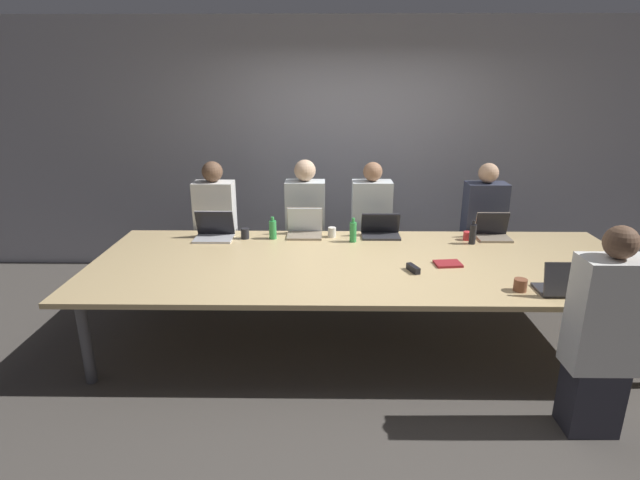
{
  "coord_description": "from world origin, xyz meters",
  "views": [
    {
      "loc": [
        -0.31,
        -3.86,
        2.17
      ],
      "look_at": [
        -0.37,
        0.1,
        0.87
      ],
      "focal_mm": 28.0,
      "sensor_mm": 36.0,
      "label": 1
    }
  ],
  "objects": [
    {
      "name": "ground_plane",
      "position": [
        0.0,
        0.0,
        0.0
      ],
      "size": [
        24.0,
        24.0,
        0.0
      ],
      "primitive_type": "plane",
      "color": "#4C4742"
    },
    {
      "name": "curtain_wall",
      "position": [
        0.0,
        1.86,
        1.4
      ],
      "size": [
        12.0,
        0.06,
        2.8
      ],
      "color": "#9999A3",
      "rests_on": "ground_plane"
    },
    {
      "name": "conference_table",
      "position": [
        0.0,
        0.0,
        0.68
      ],
      "size": [
        4.48,
        1.69,
        0.72
      ],
      "color": "#D6B77F",
      "rests_on": "ground_plane"
    },
    {
      "name": "laptop_far_center",
      "position": [
        0.2,
        0.68,
        0.79
      ],
      "size": [
        0.37,
        0.22,
        0.22
      ],
      "color": "#333338",
      "rests_on": "conference_table"
    },
    {
      "name": "person_far_center",
      "position": [
        0.15,
        1.09,
        0.66
      ],
      "size": [
        0.4,
        0.24,
        1.37
      ],
      "color": "#2D2D38",
      "rests_on": "ground_plane"
    },
    {
      "name": "bottle_far_center",
      "position": [
        -0.07,
        0.51,
        0.82
      ],
      "size": [
        0.06,
        0.06,
        0.23
      ],
      "color": "green",
      "rests_on": "conference_table"
    },
    {
      "name": "laptop_near_right",
      "position": [
        1.34,
        -0.64,
        0.79
      ],
      "size": [
        0.32,
        0.25,
        0.25
      ],
      "rotation": [
        0.0,
        0.0,
        3.14
      ],
      "color": "#333338",
      "rests_on": "conference_table"
    },
    {
      "name": "person_near_right",
      "position": [
        1.37,
        -1.13,
        0.66
      ],
      "size": [
        0.4,
        0.24,
        1.37
      ],
      "rotation": [
        0.0,
        0.0,
        3.14
      ],
      "color": "#2D2D38",
      "rests_on": "ground_plane"
    },
    {
      "name": "cup_near_right",
      "position": [
        1.06,
        -0.58,
        0.77
      ],
      "size": [
        0.09,
        0.09,
        0.09
      ],
      "color": "brown",
      "rests_on": "conference_table"
    },
    {
      "name": "laptop_far_midleft",
      "position": [
        -0.52,
        0.71,
        0.8
      ],
      "size": [
        0.34,
        0.26,
        0.27
      ],
      "color": "gray",
      "rests_on": "conference_table"
    },
    {
      "name": "person_far_midleft",
      "position": [
        -0.53,
        1.08,
        0.68
      ],
      "size": [
        0.4,
        0.24,
        1.39
      ],
      "color": "#2D2D38",
      "rests_on": "ground_plane"
    },
    {
      "name": "cup_far_midleft",
      "position": [
        -0.26,
        0.65,
        0.77
      ],
      "size": [
        0.08,
        0.08,
        0.09
      ],
      "color": "white",
      "rests_on": "conference_table"
    },
    {
      "name": "bottle_far_midleft",
      "position": [
        -0.81,
        0.6,
        0.81
      ],
      "size": [
        0.07,
        0.07,
        0.21
      ],
      "color": "green",
      "rests_on": "conference_table"
    },
    {
      "name": "laptop_far_left",
      "position": [
        -1.36,
        0.6,
        0.8
      ],
      "size": [
        0.36,
        0.26,
        0.26
      ],
      "color": "#B7B7BC",
      "rests_on": "conference_table"
    },
    {
      "name": "person_far_left",
      "position": [
        -1.45,
        1.03,
        0.67
      ],
      "size": [
        0.4,
        0.24,
        1.38
      ],
      "color": "#2D2D38",
      "rests_on": "ground_plane"
    },
    {
      "name": "cup_far_left",
      "position": [
        -1.08,
        0.59,
        0.77
      ],
      "size": [
        0.08,
        0.08,
        0.1
      ],
      "color": "#232328",
      "rests_on": "conference_table"
    },
    {
      "name": "laptop_far_right",
      "position": [
        1.25,
        0.64,
        0.79
      ],
      "size": [
        0.31,
        0.24,
        0.24
      ],
      "color": "gray",
      "rests_on": "conference_table"
    },
    {
      "name": "person_far_right",
      "position": [
        1.28,
        1.02,
        0.66
      ],
      "size": [
        0.4,
        0.24,
        1.37
      ],
      "color": "#2D2D38",
      "rests_on": "ground_plane"
    },
    {
      "name": "cup_far_right",
      "position": [
        1.0,
        0.58,
        0.76
      ],
      "size": [
        0.08,
        0.08,
        0.08
      ],
      "color": "red",
      "rests_on": "conference_table"
    },
    {
      "name": "bottle_far_right",
      "position": [
        1.01,
        0.47,
        0.82
      ],
      "size": [
        0.06,
        0.06,
        0.22
      ],
      "color": "black",
      "rests_on": "conference_table"
    },
    {
      "name": "stapler",
      "position": [
        0.37,
        -0.22,
        0.75
      ],
      "size": [
        0.09,
        0.16,
        0.05
      ],
      "rotation": [
        0.0,
        0.0,
        0.36
      ],
      "color": "black",
      "rests_on": "conference_table"
    },
    {
      "name": "notebook",
      "position": [
        0.67,
        -0.08,
        0.73
      ],
      "size": [
        0.22,
        0.18,
        0.02
      ],
      "rotation": [
        0.0,
        0.0,
        0.11
      ],
      "color": "maroon",
      "rests_on": "conference_table"
    }
  ]
}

